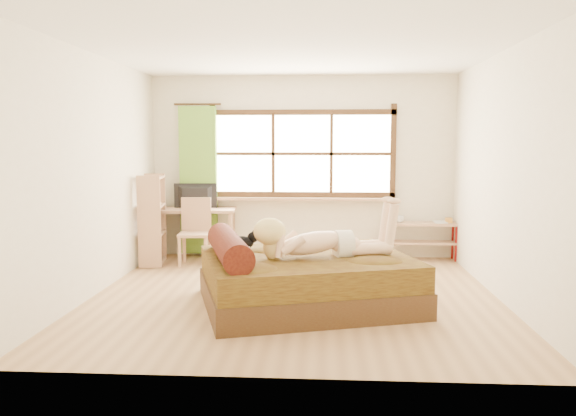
# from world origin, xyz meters

# --- Properties ---
(floor) EXTENTS (4.50, 4.50, 0.00)m
(floor) POSITION_xyz_m (0.00, 0.00, 0.00)
(floor) COLOR #9E754C
(floor) RESTS_ON ground
(ceiling) EXTENTS (4.50, 4.50, 0.00)m
(ceiling) POSITION_xyz_m (0.00, 0.00, 2.70)
(ceiling) COLOR white
(ceiling) RESTS_ON wall_back
(wall_back) EXTENTS (4.50, 0.00, 4.50)m
(wall_back) POSITION_xyz_m (0.00, 2.25, 1.35)
(wall_back) COLOR silver
(wall_back) RESTS_ON floor
(wall_front) EXTENTS (4.50, 0.00, 4.50)m
(wall_front) POSITION_xyz_m (0.00, -2.25, 1.35)
(wall_front) COLOR silver
(wall_front) RESTS_ON floor
(wall_left) EXTENTS (0.00, 4.50, 4.50)m
(wall_left) POSITION_xyz_m (-2.25, 0.00, 1.35)
(wall_left) COLOR silver
(wall_left) RESTS_ON floor
(wall_right) EXTENTS (0.00, 4.50, 4.50)m
(wall_right) POSITION_xyz_m (2.25, 0.00, 1.35)
(wall_right) COLOR silver
(wall_right) RESTS_ON floor
(window) EXTENTS (2.80, 0.16, 1.46)m
(window) POSITION_xyz_m (0.00, 2.22, 1.51)
(window) COLOR #FFEDBF
(window) RESTS_ON wall_back
(curtain) EXTENTS (0.55, 0.10, 2.20)m
(curtain) POSITION_xyz_m (-1.55, 2.13, 1.15)
(curtain) COLOR #528524
(curtain) RESTS_ON wall_back
(bed) EXTENTS (2.52, 2.24, 0.81)m
(bed) POSITION_xyz_m (0.10, -0.37, 0.29)
(bed) COLOR #361B10
(bed) RESTS_ON floor
(woman) EXTENTS (1.54, 0.84, 0.64)m
(woman) POSITION_xyz_m (0.30, -0.41, 0.85)
(woman) COLOR beige
(woman) RESTS_ON bed
(kitten) EXTENTS (0.34, 0.21, 0.25)m
(kitten) POSITION_xyz_m (-0.57, -0.26, 0.66)
(kitten) COLOR black
(kitten) RESTS_ON bed
(desk) EXTENTS (1.23, 0.63, 0.75)m
(desk) POSITION_xyz_m (-1.58, 1.95, 0.65)
(desk) COLOR tan
(desk) RESTS_ON floor
(monitor) EXTENTS (0.64, 0.13, 0.37)m
(monitor) POSITION_xyz_m (-1.58, 2.00, 0.93)
(monitor) COLOR black
(monitor) RESTS_ON desk
(chair) EXTENTS (0.45, 0.45, 0.94)m
(chair) POSITION_xyz_m (-1.48, 1.59, 0.52)
(chair) COLOR tan
(chair) RESTS_ON floor
(pipe_shelf) EXTENTS (1.10, 0.28, 0.63)m
(pipe_shelf) POSITION_xyz_m (1.74, 2.07, 0.40)
(pipe_shelf) COLOR tan
(pipe_shelf) RESTS_ON floor
(cup) EXTENTS (0.13, 0.13, 0.10)m
(cup) POSITION_xyz_m (1.43, 2.07, 0.60)
(cup) COLOR gray
(cup) RESTS_ON pipe_shelf
(book) EXTENTS (0.18, 0.25, 0.02)m
(book) POSITION_xyz_m (1.93, 2.07, 0.56)
(book) COLOR gray
(book) RESTS_ON pipe_shelf
(bookshelf) EXTENTS (0.39, 0.59, 1.26)m
(bookshelf) POSITION_xyz_m (-2.08, 1.51, 0.64)
(bookshelf) COLOR tan
(bookshelf) RESTS_ON floor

